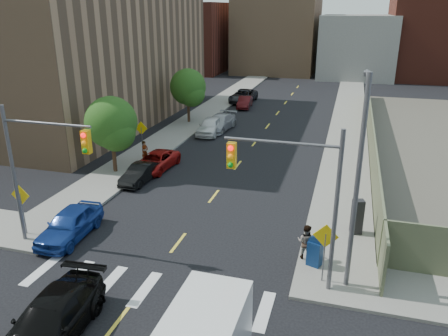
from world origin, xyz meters
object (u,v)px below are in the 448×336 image
Objects in this scene: parked_car_silver at (220,123)px; black_sedan at (51,321)px; parked_car_blue at (70,224)px; parked_car_black at (140,174)px; parked_car_grey at (243,96)px; parked_car_red at (156,161)px; pedestrian_east at (306,242)px; pedestrian_west at (145,152)px; parked_car_maroon at (245,102)px; parked_car_white at (210,126)px; payphone at (357,217)px; mailbox at (315,251)px.

parked_car_silver is 0.95× the size of black_sedan.
black_sedan is (3.74, -6.58, 0.01)m from parked_car_blue.
parked_car_black is 0.66× the size of parked_car_grey.
parked_car_red is 2.72× the size of pedestrian_east.
black_sedan is (2.44, -28.85, 0.04)m from parked_car_silver.
parked_car_grey is 24.48m from pedestrian_west.
parked_car_silver is 28.95m from black_sedan.
parked_car_maroon is 2.38× the size of pedestrian_east.
parked_car_red is 10.24m from parked_car_white.
parked_car_blue is 14.69m from payphone.
pedestrian_east is (10.50, -21.17, 0.26)m from parked_car_silver.
pedestrian_west is (-2.58, -10.94, 0.24)m from parked_car_silver.
parked_car_grey reaches higher than parked_car_blue.
parked_car_white is 0.82× the size of parked_car_grey.
pedestrian_west is (-1.28, 3.44, 0.36)m from parked_car_black.
parked_car_grey reaches higher than black_sedan.
pedestrian_west reaches higher than parked_car_white.
pedestrian_west is at bearing -104.76° from parked_car_white.
parked_car_blue is 20.66m from parked_car_white.
parked_car_white is 2.72× the size of pedestrian_east.
parked_car_grey is (0.34, 35.76, 0.02)m from parked_car_blue.
black_sedan reaches higher than parked_car_blue.
parked_car_grey is 3.76× the size of mailbox.
black_sedan reaches higher than parked_car_silver.
pedestrian_east is (11.80, -9.33, 0.36)m from parked_car_red.
pedestrian_east reaches higher than parked_car_silver.
parked_car_red is at bearing -88.32° from parked_car_grey.
black_sedan is at bearing -119.89° from mailbox.
parked_car_blue is 1.20× the size of parked_car_black.
mailbox reaches higher than parked_car_white.
parked_car_silver is at bearing 83.54° from parked_car_blue.
parked_car_white is at bearing -85.42° from parked_car_grey.
pedestrian_west reaches higher than parked_car_black.
parked_car_blue is at bearing -94.06° from parked_car_white.
pedestrian_east is at bearing -143.93° from payphone.
parked_car_blue is at bearing -97.48° from parked_car_maroon.
black_sedan reaches higher than parked_car_black.
parked_car_white is at bearing 4.00° from pedestrian_west.
parked_car_red is 22.23m from parked_car_maroon.
parked_car_silver is at bearing 3.93° from pedestrian_west.
parked_car_blue is 2.65× the size of pedestrian_east.
parked_car_red is 2.78× the size of pedestrian_west.
parked_car_blue is 0.84× the size of black_sedan.
parked_car_maroon is at bearing -58.17° from pedestrian_east.
parked_car_grey is 3.41× the size of pedestrian_west.
parked_car_silver is at bearing 106.90° from payphone.
pedestrian_west is (-2.58, -21.30, 0.31)m from parked_car_maroon.
parked_car_black is 14.52m from payphone.
parked_car_black is 12.78m from parked_car_white.
parked_car_black is 14.95m from black_sedan.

